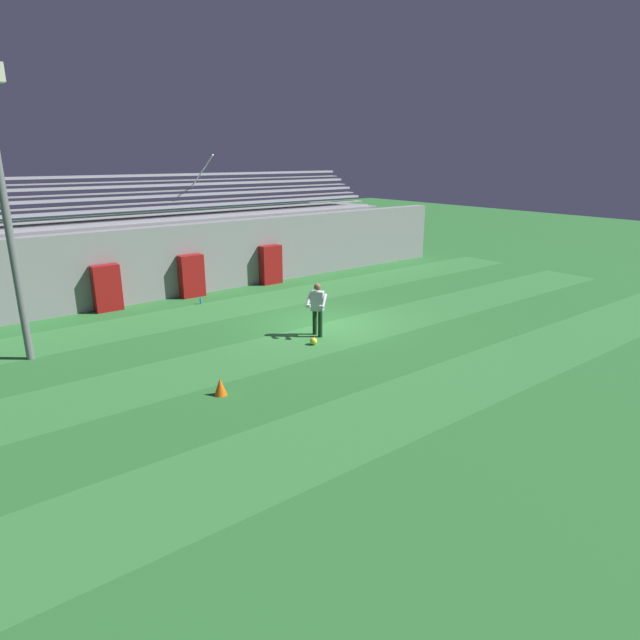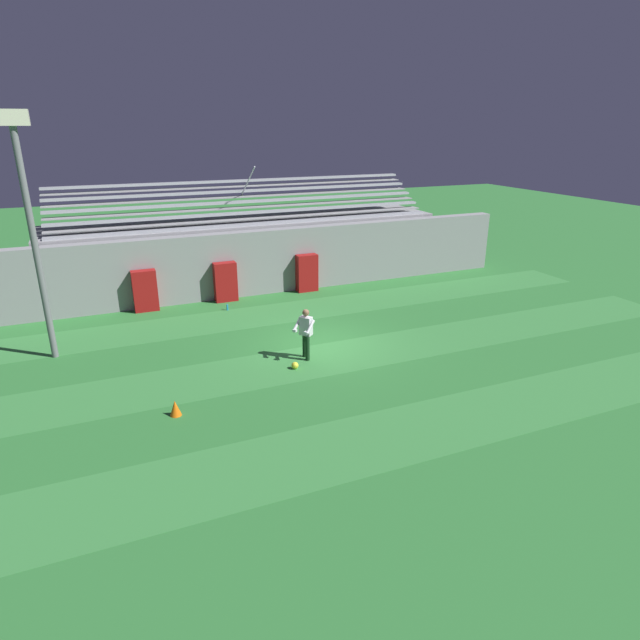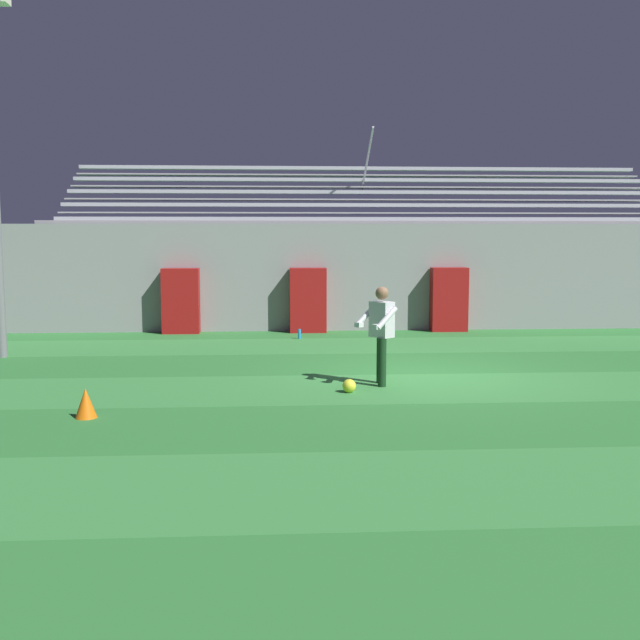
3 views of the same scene
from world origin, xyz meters
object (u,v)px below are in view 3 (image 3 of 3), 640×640
padding_pillar_far_left (181,301)px  soccer_ball (349,386)px  goalkeeper (381,329)px  traffic_cone (86,403)px  water_bottle (299,334)px  padding_pillar_gate_left (308,300)px  padding_pillar_gate_right (449,299)px

padding_pillar_far_left → soccer_ball: 8.32m
goalkeeper → traffic_cone: bearing=-155.6°
soccer_ball → water_bottle: bearing=95.4°
padding_pillar_far_left → soccer_ball: (3.59, -7.47, -0.72)m
water_bottle → padding_pillar_gate_left: bearing=77.8°
goalkeeper → traffic_cone: (-4.42, -2.00, -0.74)m
padding_pillar_far_left → water_bottle: size_ratio=6.95×
goalkeeper → padding_pillar_gate_left: bearing=97.6°
padding_pillar_gate_right → water_bottle: 4.21m
padding_pillar_far_left → water_bottle: 3.32m
padding_pillar_gate_right → soccer_ball: size_ratio=7.59×
padding_pillar_gate_right → water_bottle: size_ratio=6.95×
traffic_cone → soccer_ball: bearing=20.4°
padding_pillar_gate_left → water_bottle: (-0.27, -1.23, -0.71)m
goalkeeper → traffic_cone: 4.91m
soccer_ball → goalkeeper: bearing=44.3°
padding_pillar_gate_left → water_bottle: bearing=-102.2°
soccer_ball → traffic_cone: (-3.83, -1.42, 0.10)m
goalkeeper → soccer_ball: (-0.59, -0.58, -0.84)m
soccer_ball → traffic_cone: 4.08m
padding_pillar_gate_left → soccer_ball: bearing=-87.5°
padding_pillar_gate_right → soccer_ball: bearing=-114.3°
padding_pillar_gate_left → padding_pillar_gate_right: size_ratio=1.00×
padding_pillar_far_left → goalkeeper: bearing=-58.8°
soccer_ball → water_bottle: water_bottle is taller
padding_pillar_gate_right → water_bottle: padding_pillar_gate_right is taller
water_bottle → soccer_ball: bearing=-84.6°
padding_pillar_gate_left → soccer_ball: padding_pillar_gate_left is taller
traffic_cone → padding_pillar_far_left: bearing=88.5°
goalkeeper → water_bottle: goalkeeper is taller
goalkeeper → traffic_cone: size_ratio=3.98×
traffic_cone → water_bottle: bearing=67.1°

